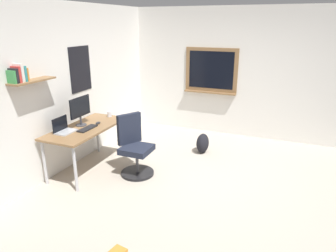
{
  "coord_description": "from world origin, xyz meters",
  "views": [
    {
      "loc": [
        -3.92,
        -0.94,
        2.29
      ],
      "look_at": [
        0.04,
        0.71,
        0.85
      ],
      "focal_mm": 33.18,
      "sensor_mm": 36.0,
      "label": 1
    }
  ],
  "objects_px": {
    "computer_mouse": "(98,123)",
    "laptop": "(64,129)",
    "keyboard": "(87,128)",
    "coffee_mug": "(109,114)",
    "monitor_primary": "(80,109)",
    "desk": "(86,131)",
    "office_chair": "(135,149)",
    "backpack": "(203,143)"
  },
  "relations": [
    {
      "from": "computer_mouse",
      "to": "keyboard",
      "type": "bearing_deg",
      "value": 180.0
    },
    {
      "from": "laptop",
      "to": "backpack",
      "type": "relative_size",
      "value": 0.86
    },
    {
      "from": "office_chair",
      "to": "backpack",
      "type": "xyz_separation_m",
      "value": [
        1.2,
        -0.75,
        -0.23
      ]
    },
    {
      "from": "office_chair",
      "to": "backpack",
      "type": "relative_size",
      "value": 2.64
    },
    {
      "from": "monitor_primary",
      "to": "computer_mouse",
      "type": "height_order",
      "value": "monitor_primary"
    },
    {
      "from": "monitor_primary",
      "to": "computer_mouse",
      "type": "relative_size",
      "value": 4.46
    },
    {
      "from": "office_chair",
      "to": "coffee_mug",
      "type": "distance_m",
      "value": 0.94
    },
    {
      "from": "desk",
      "to": "laptop",
      "type": "bearing_deg",
      "value": 154.18
    },
    {
      "from": "desk",
      "to": "computer_mouse",
      "type": "bearing_deg",
      "value": -22.05
    },
    {
      "from": "office_chair",
      "to": "laptop",
      "type": "bearing_deg",
      "value": 117.73
    },
    {
      "from": "office_chair",
      "to": "keyboard",
      "type": "relative_size",
      "value": 2.57
    },
    {
      "from": "office_chair",
      "to": "computer_mouse",
      "type": "relative_size",
      "value": 9.13
    },
    {
      "from": "laptop",
      "to": "monitor_primary",
      "type": "distance_m",
      "value": 0.42
    },
    {
      "from": "desk",
      "to": "office_chair",
      "type": "bearing_deg",
      "value": -78.14
    },
    {
      "from": "monitor_primary",
      "to": "coffee_mug",
      "type": "relative_size",
      "value": 5.04
    },
    {
      "from": "computer_mouse",
      "to": "monitor_primary",
      "type": "bearing_deg",
      "value": 131.59
    },
    {
      "from": "monitor_primary",
      "to": "backpack",
      "type": "bearing_deg",
      "value": -50.92
    },
    {
      "from": "computer_mouse",
      "to": "laptop",
      "type": "bearing_deg",
      "value": 155.62
    },
    {
      "from": "monitor_primary",
      "to": "keyboard",
      "type": "height_order",
      "value": "monitor_primary"
    },
    {
      "from": "desk",
      "to": "coffee_mug",
      "type": "relative_size",
      "value": 15.71
    },
    {
      "from": "office_chair",
      "to": "monitor_primary",
      "type": "xyz_separation_m",
      "value": [
        -0.13,
        0.88,
        0.58
      ]
    },
    {
      "from": "computer_mouse",
      "to": "desk",
      "type": "bearing_deg",
      "value": 157.95
    },
    {
      "from": "monitor_primary",
      "to": "keyboard",
      "type": "bearing_deg",
      "value": -119.29
    },
    {
      "from": "computer_mouse",
      "to": "backpack",
      "type": "height_order",
      "value": "computer_mouse"
    },
    {
      "from": "coffee_mug",
      "to": "laptop",
      "type": "bearing_deg",
      "value": 168.58
    },
    {
      "from": "keyboard",
      "to": "monitor_primary",
      "type": "bearing_deg",
      "value": 60.71
    },
    {
      "from": "backpack",
      "to": "keyboard",
      "type": "bearing_deg",
      "value": 134.9
    },
    {
      "from": "computer_mouse",
      "to": "backpack",
      "type": "relative_size",
      "value": 0.29
    },
    {
      "from": "office_chair",
      "to": "monitor_primary",
      "type": "distance_m",
      "value": 1.06
    },
    {
      "from": "office_chair",
      "to": "coffee_mug",
      "type": "relative_size",
      "value": 10.33
    },
    {
      "from": "desk",
      "to": "monitor_primary",
      "type": "relative_size",
      "value": 3.12
    },
    {
      "from": "computer_mouse",
      "to": "coffee_mug",
      "type": "distance_m",
      "value": 0.42
    },
    {
      "from": "monitor_primary",
      "to": "desk",
      "type": "bearing_deg",
      "value": -108.32
    },
    {
      "from": "monitor_primary",
      "to": "office_chair",
      "type": "bearing_deg",
      "value": -81.88
    },
    {
      "from": "keyboard",
      "to": "coffee_mug",
      "type": "bearing_deg",
      "value": 4.11
    },
    {
      "from": "office_chair",
      "to": "backpack",
      "type": "bearing_deg",
      "value": -32.16
    },
    {
      "from": "keyboard",
      "to": "coffee_mug",
      "type": "distance_m",
      "value": 0.7
    },
    {
      "from": "laptop",
      "to": "backpack",
      "type": "bearing_deg",
      "value": -44.89
    },
    {
      "from": "keyboard",
      "to": "computer_mouse",
      "type": "bearing_deg",
      "value": 0.0
    },
    {
      "from": "laptop",
      "to": "keyboard",
      "type": "xyz_separation_m",
      "value": [
        0.25,
        -0.24,
        -0.04
      ]
    },
    {
      "from": "coffee_mug",
      "to": "desk",
      "type": "bearing_deg",
      "value": 176.86
    },
    {
      "from": "desk",
      "to": "office_chair",
      "type": "relative_size",
      "value": 1.52
    }
  ]
}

